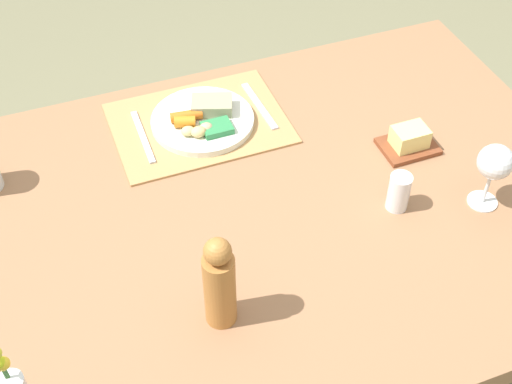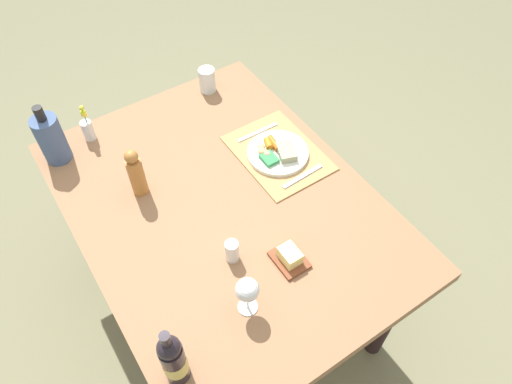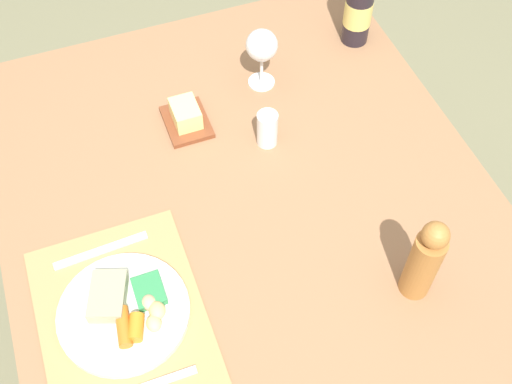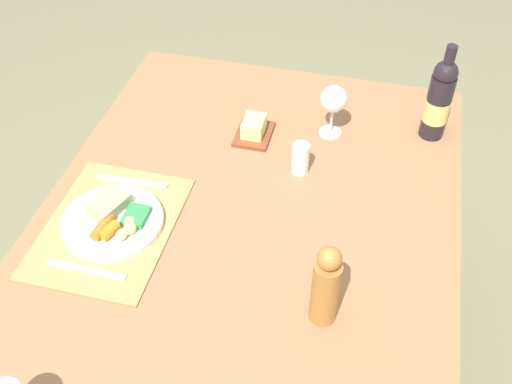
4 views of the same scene
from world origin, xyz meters
TOP-DOWN VIEW (x-y plane):
  - ground_plane at (0.00, 0.00)m, footprint 8.00×8.00m
  - dining_table at (0.00, 0.00)m, footprint 1.42×1.05m
  - placemat at (0.09, -0.32)m, footprint 0.42×0.31m
  - dinner_plate at (0.08, -0.31)m, footprint 0.25×0.25m
  - fork at (-0.07, -0.33)m, footprint 0.03×0.20m
  - knife at (0.24, -0.32)m, footprint 0.02×0.20m
  - wine_glass at (-0.41, 0.15)m, footprint 0.08×0.08m
  - pepper_mill at (0.22, 0.23)m, footprint 0.06×0.06m
  - butter_dish at (-0.34, -0.06)m, footprint 0.13×0.10m
  - salt_shaker at (-0.23, 0.10)m, footprint 0.05×0.05m

SIDE VIEW (x-z plane):
  - ground_plane at x=0.00m, z-range 0.00..0.00m
  - dining_table at x=0.00m, z-range 0.29..1.05m
  - placemat at x=0.09m, z-range 0.76..0.77m
  - fork at x=-0.07m, z-range 0.77..0.77m
  - knife at x=0.24m, z-range 0.77..0.77m
  - dinner_plate at x=0.08m, z-range 0.76..0.81m
  - butter_dish at x=-0.34m, z-range 0.76..0.82m
  - salt_shaker at x=-0.23m, z-range 0.76..0.85m
  - pepper_mill at x=0.22m, z-range 0.76..0.98m
  - wine_glass at x=-0.41m, z-range 0.80..0.96m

